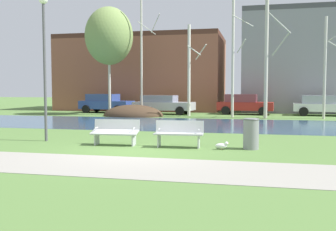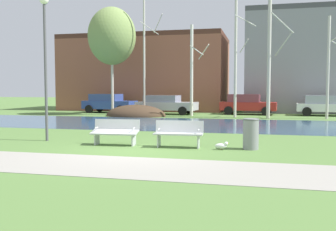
# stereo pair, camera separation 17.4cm
# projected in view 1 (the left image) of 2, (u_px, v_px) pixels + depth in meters

# --- Properties ---
(ground_plane) EXTENTS (120.00, 120.00, 0.00)m
(ground_plane) POSITION_uv_depth(u_px,v_px,m) (191.00, 123.00, 21.62)
(ground_plane) COLOR #517538
(paved_path_strip) EXTENTS (60.00, 2.59, 0.01)m
(paved_path_strip) POSITION_uv_depth(u_px,v_px,m) (109.00, 166.00, 9.63)
(paved_path_strip) COLOR gray
(paved_path_strip) RESTS_ON ground
(river_band) EXTENTS (80.00, 8.07, 0.01)m
(river_band) POSITION_uv_depth(u_px,v_px,m) (189.00, 124.00, 21.13)
(river_band) COLOR #33516B
(river_band) RESTS_ON ground
(soil_mound) EXTENTS (4.32, 2.90, 1.62)m
(soil_mound) POSITION_uv_depth(u_px,v_px,m) (133.00, 116.00, 27.31)
(soil_mound) COLOR #423021
(soil_mound) RESTS_ON ground
(bench_left) EXTENTS (1.63, 0.64, 0.87)m
(bench_left) POSITION_uv_depth(u_px,v_px,m) (115.00, 131.00, 13.17)
(bench_left) COLOR #B2B5B7
(bench_left) RESTS_ON ground
(bench_right) EXTENTS (1.63, 0.64, 0.87)m
(bench_right) POSITION_uv_depth(u_px,v_px,m) (179.00, 133.00, 12.68)
(bench_right) COLOR #B2B5B7
(bench_right) RESTS_ON ground
(trash_bin) EXTENTS (0.51, 0.51, 0.98)m
(trash_bin) POSITION_uv_depth(u_px,v_px,m) (251.00, 133.00, 12.28)
(trash_bin) COLOR gray
(trash_bin) RESTS_ON ground
(seagull) EXTENTS (0.45, 0.17, 0.26)m
(seagull) POSITION_uv_depth(u_px,v_px,m) (222.00, 146.00, 12.18)
(seagull) COLOR white
(seagull) RESTS_ON ground
(streetlamp) EXTENTS (0.32, 0.32, 5.28)m
(streetlamp) POSITION_uv_depth(u_px,v_px,m) (44.00, 44.00, 14.00)
(streetlamp) COLOR #4C4C51
(streetlamp) RESTS_ON ground
(birch_far_left) EXTENTS (3.53, 3.53, 7.92)m
(birch_far_left) POSITION_uv_depth(u_px,v_px,m) (109.00, 36.00, 28.47)
(birch_far_left) COLOR #BCB7A8
(birch_far_left) RESTS_ON ground
(birch_left) EXTENTS (1.49, 2.49, 9.14)m
(birch_left) POSITION_uv_depth(u_px,v_px,m) (142.00, 51.00, 27.72)
(birch_left) COLOR #BCB7A8
(birch_left) RESTS_ON ground
(birch_center_left) EXTENTS (1.36, 2.08, 6.41)m
(birch_center_left) POSITION_uv_depth(u_px,v_px,m) (190.00, 70.00, 27.25)
(birch_center_left) COLOR beige
(birch_center_left) RESTS_ON ground
(birch_center) EXTENTS (1.42, 2.15, 8.38)m
(birch_center) POSITION_uv_depth(u_px,v_px,m) (233.00, 54.00, 25.96)
(birch_center) COLOR beige
(birch_center) RESTS_ON ground
(birch_center_right) EXTENTS (1.61, 2.87, 8.30)m
(birch_center_right) POSITION_uv_depth(u_px,v_px,m) (267.00, 53.00, 24.89)
(birch_center_right) COLOR #BCB7A8
(birch_center_right) RESTS_ON ground
(birch_right) EXTENTS (1.01, 1.76, 6.49)m
(birch_right) POSITION_uv_depth(u_px,v_px,m) (325.00, 67.00, 24.57)
(birch_right) COLOR beige
(birch_right) RESTS_ON ground
(parked_van_nearest_blue) EXTENTS (4.28, 2.32, 1.51)m
(parked_van_nearest_blue) POSITION_uv_depth(u_px,v_px,m) (106.00, 103.00, 31.23)
(parked_van_nearest_blue) COLOR #2D4793
(parked_van_nearest_blue) RESTS_ON ground
(parked_sedan_second_silver) EXTENTS (4.70, 2.27, 1.43)m
(parked_sedan_second_silver) POSITION_uv_depth(u_px,v_px,m) (163.00, 104.00, 29.52)
(parked_sedan_second_silver) COLOR #B2B5BC
(parked_sedan_second_silver) RESTS_ON ground
(parked_hatch_third_red) EXTENTS (4.20, 2.21, 1.52)m
(parked_hatch_third_red) POSITION_uv_depth(u_px,v_px,m) (244.00, 104.00, 29.12)
(parked_hatch_third_red) COLOR maroon
(parked_hatch_third_red) RESTS_ON ground
(parked_wagon_fourth_white) EXTENTS (4.19, 2.37, 1.45)m
(parked_wagon_fourth_white) POSITION_uv_depth(u_px,v_px,m) (321.00, 105.00, 27.78)
(parked_wagon_fourth_white) COLOR silver
(parked_wagon_fourth_white) RESTS_ON ground
(building_brick_low) EXTENTS (14.59, 8.06, 6.71)m
(building_brick_low) POSITION_uv_depth(u_px,v_px,m) (144.00, 74.00, 36.38)
(building_brick_low) COLOR brown
(building_brick_low) RESTS_ON ground
(building_grey_warehouse) EXTENTS (13.53, 6.82, 8.39)m
(building_grey_warehouse) POSITION_uv_depth(u_px,v_px,m) (325.00, 62.00, 32.31)
(building_grey_warehouse) COLOR gray
(building_grey_warehouse) RESTS_ON ground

